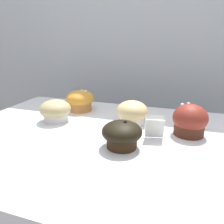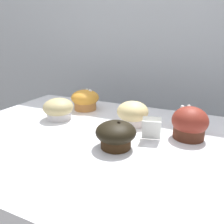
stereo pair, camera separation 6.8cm
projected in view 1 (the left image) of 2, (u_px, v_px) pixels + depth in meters
name	position (u px, v px, depth m)	size (l,w,h in m)	color
wall_back	(151.00, 100.00, 1.16)	(3.20, 0.10, 1.80)	#B2B7BC
muffin_front_center	(80.00, 100.00, 0.83)	(0.11, 0.11, 0.08)	#C17B3F
muffin_back_left	(122.00, 134.00, 0.55)	(0.10, 0.10, 0.07)	#342110
muffin_back_right	(55.00, 111.00, 0.72)	(0.10, 0.10, 0.07)	silver
muffin_front_left	(190.00, 121.00, 0.62)	(0.10, 0.10, 0.09)	#4D2517
muffin_front_right	(132.00, 113.00, 0.70)	(0.10, 0.10, 0.08)	white
price_card	(154.00, 127.00, 0.60)	(0.06, 0.05, 0.06)	white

